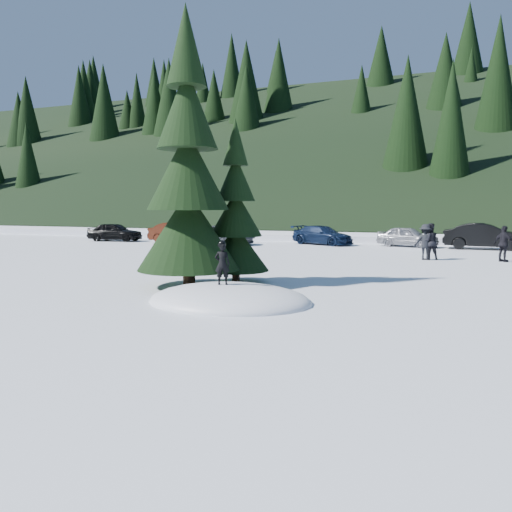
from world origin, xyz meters
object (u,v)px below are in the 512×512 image
(child_skier, at_px, (222,264))
(adult_2, at_px, (426,242))
(adult_0, at_px, (430,242))
(car_0, at_px, (115,232))
(car_1, at_px, (180,233))
(car_4, at_px, (408,237))
(car_5, at_px, (485,236))
(car_2, at_px, (221,235))
(adult_1, at_px, (504,244))
(spruce_short, at_px, (236,219))
(spruce_tall, at_px, (188,181))
(car_3, at_px, (322,235))

(child_skier, relative_size, adult_2, 0.65)
(adult_0, bearing_deg, car_0, -37.55)
(adult_2, xyz_separation_m, car_0, (-21.49, 5.07, -0.18))
(car_1, relative_size, car_4, 1.16)
(adult_0, distance_m, car_5, 7.70)
(child_skier, height_order, adult_0, adult_0)
(car_2, bearing_deg, adult_1, -120.07)
(adult_0, bearing_deg, car_5, -136.14)
(car_5, bearing_deg, spruce_short, 155.00)
(spruce_short, relative_size, adult_0, 3.11)
(child_skier, bearing_deg, spruce_tall, -59.60)
(adult_1, bearing_deg, adult_0, 44.98)
(spruce_short, height_order, car_5, spruce_short)
(car_0, height_order, car_1, car_1)
(car_2, bearing_deg, adult_2, -125.03)
(spruce_short, xyz_separation_m, adult_0, (5.75, 9.70, -1.24))
(adult_1, bearing_deg, car_2, 25.13)
(child_skier, distance_m, adult_0, 13.84)
(adult_0, distance_m, car_1, 16.97)
(car_2, height_order, car_3, car_2)
(car_1, bearing_deg, spruce_tall, -147.17)
(car_2, distance_m, car_4, 11.86)
(car_1, distance_m, car_5, 19.22)
(spruce_tall, bearing_deg, car_1, 120.71)
(car_2, xyz_separation_m, car_3, (6.15, 2.62, -0.01))
(child_skier, bearing_deg, car_2, -81.18)
(child_skier, height_order, car_0, child_skier)
(child_skier, relative_size, car_3, 0.26)
(child_skier, bearing_deg, car_0, -63.27)
(spruce_short, relative_size, car_0, 1.37)
(adult_2, bearing_deg, car_2, -17.98)
(adult_0, xyz_separation_m, car_4, (-1.55, 7.48, -0.23))
(spruce_short, xyz_separation_m, adult_2, (5.57, 9.64, -1.26))
(car_1, xyz_separation_m, car_2, (3.19, -0.27, -0.08))
(spruce_tall, relative_size, adult_0, 4.98)
(spruce_short, height_order, car_4, spruce_short)
(spruce_tall, xyz_separation_m, adult_1, (9.93, 11.37, -2.49))
(car_4, bearing_deg, adult_1, -130.99)
(adult_1, xyz_separation_m, car_3, (-10.09, 6.97, -0.21))
(child_skier, relative_size, car_1, 0.25)
(adult_1, distance_m, car_2, 16.81)
(spruce_tall, xyz_separation_m, car_5, (9.58, 18.26, -2.55))
(adult_1, distance_m, car_1, 19.97)
(spruce_short, bearing_deg, car_4, 76.26)
(car_4, bearing_deg, adult_2, -153.92)
(spruce_short, xyz_separation_m, child_skier, (1.05, -3.32, -1.08))
(child_skier, bearing_deg, car_3, -100.32)
(adult_0, bearing_deg, car_4, -102.86)
(spruce_tall, height_order, car_0, spruce_tall)
(car_1, xyz_separation_m, car_5, (19.08, 2.27, 0.06))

